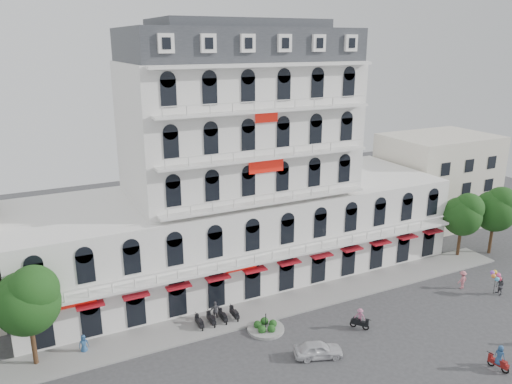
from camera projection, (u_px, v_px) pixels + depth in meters
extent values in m
plane|color=#38383A|center=(335.00, 359.00, 38.97)|extent=(120.00, 120.00, 0.00)
cube|color=gray|center=(280.00, 306.00, 46.68)|extent=(53.00, 4.00, 0.16)
cube|color=silver|center=(240.00, 230.00, 53.13)|extent=(45.00, 14.00, 9.00)
cube|color=silver|center=(238.00, 128.00, 49.94)|extent=(22.00, 12.00, 13.00)
cube|color=#2D3035|center=(238.00, 45.00, 47.62)|extent=(21.56, 11.76, 3.00)
cube|color=#2D3035|center=(237.00, 24.00, 47.07)|extent=(15.84, 8.64, 0.80)
cube|color=#A61420|center=(272.00, 266.00, 46.98)|extent=(40.50, 1.00, 0.15)
cube|color=red|center=(266.00, 165.00, 45.41)|extent=(3.50, 0.10, 1.40)
cube|color=beige|center=(436.00, 179.00, 67.06)|extent=(14.00, 10.00, 12.00)
cylinder|color=gray|center=(266.00, 329.00, 42.83)|extent=(3.20, 3.20, 0.24)
cylinder|color=black|center=(266.00, 321.00, 42.60)|extent=(0.08, 0.08, 1.40)
sphere|color=#214F1A|center=(273.00, 324.00, 43.03)|extent=(0.70, 0.70, 0.70)
sphere|color=#214F1A|center=(264.00, 321.00, 43.40)|extent=(0.70, 0.70, 0.70)
sphere|color=#214F1A|center=(258.00, 325.00, 42.86)|extent=(0.70, 0.70, 0.70)
sphere|color=#214F1A|center=(262.00, 329.00, 42.15)|extent=(0.70, 0.70, 0.70)
sphere|color=#214F1A|center=(271.00, 329.00, 42.24)|extent=(0.70, 0.70, 0.70)
cylinder|color=#382314|center=(34.00, 344.00, 37.74)|extent=(0.36, 0.36, 3.74)
sphere|color=#173310|center=(28.00, 304.00, 36.76)|extent=(4.76, 4.76, 4.76)
sphere|color=#173310|center=(33.00, 290.00, 36.39)|extent=(3.74, 3.74, 3.74)
sphere|color=#173310|center=(20.00, 295.00, 36.65)|extent=(3.40, 3.40, 3.40)
cylinder|color=#382314|center=(459.00, 242.00, 57.18)|extent=(0.36, 0.36, 3.43)
sphere|color=#173310|center=(462.00, 217.00, 56.27)|extent=(4.37, 4.37, 4.37)
sphere|color=#173310|center=(469.00, 208.00, 55.93)|extent=(3.43, 3.43, 3.43)
sphere|color=#173310|center=(458.00, 211.00, 56.18)|extent=(3.12, 3.12, 3.12)
cylinder|color=#382314|center=(491.00, 238.00, 57.97)|extent=(0.36, 0.36, 3.65)
sphere|color=#173310|center=(495.00, 211.00, 57.01)|extent=(4.65, 4.65, 4.65)
sphere|color=#173310|center=(501.00, 203.00, 56.65)|extent=(3.65, 3.65, 3.65)
sphere|color=#173310|center=(491.00, 206.00, 56.91)|extent=(3.32, 3.32, 3.32)
imported|color=silver|center=(318.00, 350.00, 39.06)|extent=(4.11, 2.69, 1.30)
cube|color=maroon|center=(498.00, 363.00, 37.58)|extent=(0.64, 1.54, 0.35)
torus|color=black|center=(491.00, 363.00, 38.08)|extent=(0.23, 0.61, 0.60)
torus|color=black|center=(505.00, 370.00, 37.24)|extent=(0.23, 0.61, 0.60)
imported|color=navy|center=(500.00, 355.00, 37.38)|extent=(0.65, 0.86, 1.60)
cube|color=black|center=(360.00, 323.00, 42.96)|extent=(1.22, 1.39, 0.35)
torus|color=black|center=(366.00, 327.00, 42.82)|extent=(0.47, 0.54, 0.60)
torus|color=black|center=(353.00, 324.00, 43.26)|extent=(0.47, 0.54, 0.60)
imported|color=#BB6389|center=(360.00, 316.00, 42.78)|extent=(1.01, 1.07, 1.46)
imported|color=#2A5180|center=(84.00, 344.00, 39.55)|extent=(0.77, 0.51, 1.57)
imported|color=#57555C|center=(216.00, 311.00, 44.26)|extent=(1.09, 0.59, 1.76)
imported|color=#C36773|center=(462.00, 280.00, 49.89)|extent=(1.26, 0.79, 1.87)
imported|color=#56565D|center=(500.00, 286.00, 48.60)|extent=(0.89, 1.04, 1.87)
cylinder|color=black|center=(495.00, 285.00, 48.67)|extent=(0.04, 0.04, 2.00)
sphere|color=#E54C99|center=(498.00, 275.00, 48.53)|extent=(0.44, 0.44, 0.44)
sphere|color=yellow|center=(495.00, 272.00, 48.65)|extent=(0.44, 0.44, 0.44)
sphere|color=#994CD8|center=(492.00, 273.00, 48.50)|extent=(0.44, 0.44, 0.44)
sphere|color=orange|center=(494.00, 276.00, 48.22)|extent=(0.44, 0.44, 0.44)
sphere|color=#4CB2E5|center=(497.00, 279.00, 48.10)|extent=(0.44, 0.44, 0.44)
sphere|color=#D8334C|center=(500.00, 279.00, 48.27)|extent=(0.44, 0.44, 0.44)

